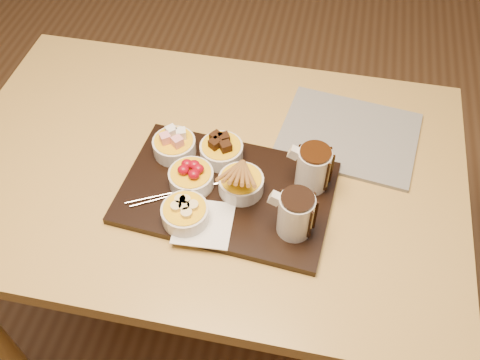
% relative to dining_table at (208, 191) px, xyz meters
% --- Properties ---
extents(ground, '(5.00, 5.00, 0.00)m').
position_rel_dining_table_xyz_m(ground, '(0.00, 0.00, -0.65)').
color(ground, brown).
rests_on(ground, ground).
extents(dining_table, '(1.20, 0.80, 0.75)m').
position_rel_dining_table_xyz_m(dining_table, '(0.00, 0.00, 0.00)').
color(dining_table, tan).
rests_on(dining_table, ground).
extents(serving_board, '(0.48, 0.34, 0.02)m').
position_rel_dining_table_xyz_m(serving_board, '(0.07, -0.08, 0.11)').
color(serving_board, black).
rests_on(serving_board, dining_table).
extents(napkin, '(0.13, 0.13, 0.00)m').
position_rel_dining_table_xyz_m(napkin, '(0.04, -0.18, 0.12)').
color(napkin, white).
rests_on(napkin, serving_board).
extents(bowl_marshmallows, '(0.10, 0.10, 0.04)m').
position_rel_dining_table_xyz_m(bowl_marshmallows, '(-0.08, 0.01, 0.14)').
color(bowl_marshmallows, silver).
rests_on(bowl_marshmallows, serving_board).
extents(bowl_cake, '(0.10, 0.10, 0.04)m').
position_rel_dining_table_xyz_m(bowl_cake, '(0.03, 0.02, 0.14)').
color(bowl_cake, silver).
rests_on(bowl_cake, serving_board).
extents(bowl_strawberries, '(0.10, 0.10, 0.04)m').
position_rel_dining_table_xyz_m(bowl_strawberries, '(-0.01, -0.08, 0.14)').
color(bowl_strawberries, silver).
rests_on(bowl_strawberries, serving_board).
extents(bowl_biscotti, '(0.10, 0.10, 0.04)m').
position_rel_dining_table_xyz_m(bowl_biscotti, '(0.10, -0.07, 0.14)').
color(bowl_biscotti, silver).
rests_on(bowl_biscotti, serving_board).
extents(bowl_bananas, '(0.10, 0.10, 0.04)m').
position_rel_dining_table_xyz_m(bowl_bananas, '(-0.00, -0.17, 0.14)').
color(bowl_bananas, silver).
rests_on(bowl_bananas, serving_board).
extents(pitcher_dark_chocolate, '(0.08, 0.08, 0.10)m').
position_rel_dining_table_xyz_m(pitcher_dark_chocolate, '(0.23, -0.15, 0.17)').
color(pitcher_dark_chocolate, silver).
rests_on(pitcher_dark_chocolate, serving_board).
extents(pitcher_milk_chocolate, '(0.08, 0.08, 0.10)m').
position_rel_dining_table_xyz_m(pitcher_milk_chocolate, '(0.25, -0.02, 0.17)').
color(pitcher_milk_chocolate, silver).
rests_on(pitcher_milk_chocolate, serving_board).
extents(fondue_skewers, '(0.15, 0.24, 0.01)m').
position_rel_dining_table_xyz_m(fondue_skewers, '(-0.03, -0.10, 0.12)').
color(fondue_skewers, silver).
rests_on(fondue_skewers, serving_board).
extents(newspaper, '(0.36, 0.30, 0.01)m').
position_rel_dining_table_xyz_m(newspaper, '(0.32, 0.16, 0.10)').
color(newspaper, beige).
rests_on(newspaper, dining_table).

